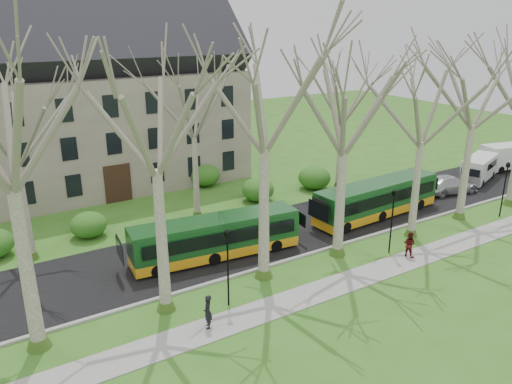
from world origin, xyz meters
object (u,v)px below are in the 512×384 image
(bus_follow, at_px, (377,199))
(van_a, at_px, (479,169))
(bus_lead, at_px, (216,237))
(sedan, at_px, (449,184))
(pedestrian_b, at_px, (409,244))
(pedestrian_a, at_px, (208,312))
(van_b, at_px, (510,157))

(bus_follow, relative_size, van_a, 2.13)
(bus_lead, relative_size, sedan, 2.04)
(bus_follow, bearing_deg, pedestrian_b, -120.96)
(bus_lead, height_order, pedestrian_b, bus_lead)
(bus_follow, height_order, pedestrian_a, bus_follow)
(sedan, height_order, pedestrian_a, pedestrian_a)
(van_a, relative_size, pedestrian_a, 3.02)
(bus_lead, bearing_deg, bus_follow, 4.90)
(bus_lead, height_order, sedan, bus_lead)
(bus_lead, bearing_deg, van_b, 9.22)
(bus_lead, bearing_deg, pedestrian_b, -25.70)
(van_b, distance_m, pedestrian_a, 39.36)
(bus_follow, height_order, sedan, bus_follow)
(bus_lead, height_order, van_a, bus_lead)
(bus_lead, distance_m, pedestrian_a, 7.86)
(van_b, bearing_deg, bus_lead, -163.99)
(sedan, relative_size, pedestrian_a, 3.03)
(sedan, distance_m, van_a, 5.34)
(sedan, xyz_separation_m, van_a, (5.26, 0.84, 0.38))
(bus_lead, distance_m, pedestrian_b, 12.36)
(sedan, height_order, pedestrian_b, pedestrian_b)
(bus_lead, relative_size, bus_follow, 0.96)
(bus_follow, distance_m, van_a, 14.71)
(van_a, distance_m, pedestrian_b, 19.48)
(bus_follow, xyz_separation_m, pedestrian_a, (-17.77, -6.48, -0.53))
(bus_lead, relative_size, pedestrian_b, 6.50)
(van_b, bearing_deg, sedan, -159.07)
(bus_lead, distance_m, van_a, 28.44)
(bus_follow, xyz_separation_m, van_b, (20.63, 2.18, -0.12))
(van_b, height_order, pedestrian_b, van_b)
(pedestrian_a, bearing_deg, bus_follow, 133.65)
(van_a, xyz_separation_m, van_b, (5.99, 0.75, 0.13))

